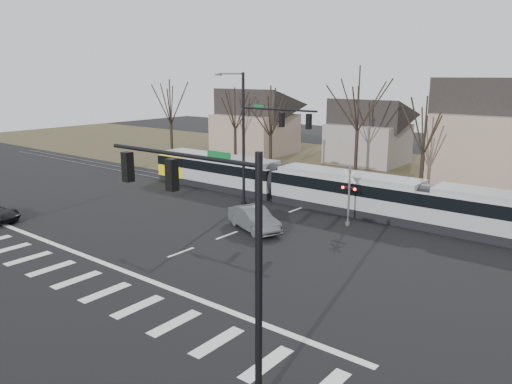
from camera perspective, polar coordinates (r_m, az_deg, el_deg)
The scene contains 15 objects.
ground at distance 28.20m, azimuth -11.55°, elevation -7.88°, with size 140.00×140.00×0.00m, color black.
grass_verge at distance 53.73m, azimuth 15.44°, elevation 2.05°, with size 140.00×28.00×0.01m, color #38331E.
crosswalk at distance 26.03m, azimuth -18.38°, elevation -10.14°, with size 27.00×2.60×0.01m.
stop_line at distance 27.17m, azimuth -14.48°, elevation -8.86°, with size 28.00×0.35×0.01m, color silver.
lane_dashes at distance 39.81m, azimuth 6.27°, elevation -1.39°, with size 0.18×30.00×0.01m.
rail_pair at distance 39.64m, azimuth 6.12°, elevation -1.42°, with size 90.00×1.52×0.06m.
tram at distance 37.98m, azimuth 10.16°, elevation 0.23°, with size 38.76×2.88×2.94m.
sedan at distance 32.92m, azimuth -0.22°, elevation -3.07°, with size 4.98×3.34×1.55m, color #4B4F52.
signal_pole_near_right at distance 15.61m, azimuth -5.16°, elevation -5.05°, with size 6.72×0.44×8.00m.
signal_pole_far at distance 37.29m, azimuth 0.45°, elevation 6.60°, with size 9.28×0.44×10.20m.
rail_crossing_signal at distance 34.25m, azimuth 10.56°, elevation -0.73°, with size 1.08×0.36×4.00m.
tree_row at distance 46.75m, azimuth 15.14°, elevation 6.65°, with size 59.20×7.20×10.00m.
house_a at distance 65.05m, azimuth -0.12°, elevation 8.39°, with size 9.72×8.64×8.60m.
house_b at distance 58.80m, azimuth 12.73°, elevation 7.06°, with size 8.64×7.56×7.65m.
house_c at distance 51.20m, azimuth 25.59°, elevation 6.62°, with size 10.80×8.64×10.10m.
Camera 1 is at (20.38, -16.69, 10.08)m, focal length 35.00 mm.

